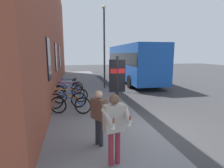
{
  "coord_description": "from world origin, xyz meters",
  "views": [
    {
      "loc": [
        -5.3,
        2.65,
        2.62
      ],
      "look_at": [
        2.02,
        0.96,
        1.32
      ],
      "focal_mm": 28.52,
      "sensor_mm": 36.0,
      "label": 1
    }
  ],
  "objects": [
    {
      "name": "bicycle_by_door",
      "position": [
        4.64,
        2.81,
        0.51
      ],
      "size": [
        0.63,
        1.72,
        0.97
      ],
      "color": "black",
      "rests_on": "sidewalk_pavement"
    },
    {
      "name": "bicycle_beside_lamp",
      "position": [
        2.89,
        2.87,
        0.51
      ],
      "size": [
        0.48,
        1.77,
        0.97
      ],
      "color": "black",
      "rests_on": "sidewalk_pavement"
    },
    {
      "name": "sidewalk_pavement",
      "position": [
        8.0,
        1.75,
        0.06
      ],
      "size": [
        24.0,
        3.5,
        0.12
      ],
      "primitive_type": "cube",
      "color": "slate",
      "rests_on": "ground"
    },
    {
      "name": "bicycle_mid_rack",
      "position": [
        5.36,
        2.86,
        0.51
      ],
      "size": [
        0.72,
        1.68,
        0.97
      ],
      "color": "black",
      "rests_on": "sidewalk_pavement"
    },
    {
      "name": "city_bus",
      "position": [
        10.71,
        -3.0,
        1.92
      ],
      "size": [
        10.59,
        2.96,
        3.35
      ],
      "color": "#1951B2",
      "rests_on": "ground"
    },
    {
      "name": "station_facade",
      "position": [
        8.99,
        3.8,
        4.27
      ],
      "size": [
        22.0,
        0.65,
        8.55
      ],
      "color": "brown",
      "rests_on": "ground"
    },
    {
      "name": "ground",
      "position": [
        6.0,
        -1.0,
        0.0
      ],
      "size": [
        60.0,
        60.0,
        0.0
      ],
      "primitive_type": "plane",
      "color": "#38383A"
    },
    {
      "name": "tourist_with_hotdogs",
      "position": [
        -1.71,
        1.76,
        1.13
      ],
      "size": [
        0.62,
        0.62,
        1.63
      ],
      "color": "maroon",
      "rests_on": "sidewalk_pavement"
    },
    {
      "name": "pedestrian_by_facade",
      "position": [
        -0.77,
        1.97,
        1.06
      ],
      "size": [
        0.51,
        0.42,
        1.54
      ],
      "color": "#26262D",
      "rests_on": "sidewalk_pavement"
    },
    {
      "name": "bicycle_far_end",
      "position": [
        6.21,
        2.81,
        0.51
      ],
      "size": [
        0.48,
        1.76,
        0.97
      ],
      "color": "black",
      "rests_on": "sidewalk_pavement"
    },
    {
      "name": "transit_info_sign",
      "position": [
        0.48,
        1.13,
        1.72
      ],
      "size": [
        0.1,
        0.55,
        2.4
      ],
      "color": "black",
      "rests_on": "sidewalk_pavement"
    },
    {
      "name": "street_lamp",
      "position": [
        7.34,
        0.3,
        3.49
      ],
      "size": [
        0.28,
        0.28,
        5.76
      ],
      "color": "#333338",
      "rests_on": "sidewalk_pavement"
    },
    {
      "name": "bicycle_under_window",
      "position": [
        3.78,
        2.72,
        0.51
      ],
      "size": [
        0.48,
        1.77,
        0.97
      ],
      "color": "black",
      "rests_on": "sidewalk_pavement"
    },
    {
      "name": "bicycle_leaning_wall",
      "position": [
        2.06,
        2.73,
        0.51
      ],
      "size": [
        0.65,
        1.72,
        0.97
      ],
      "color": "black",
      "rests_on": "sidewalk_pavement"
    }
  ]
}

